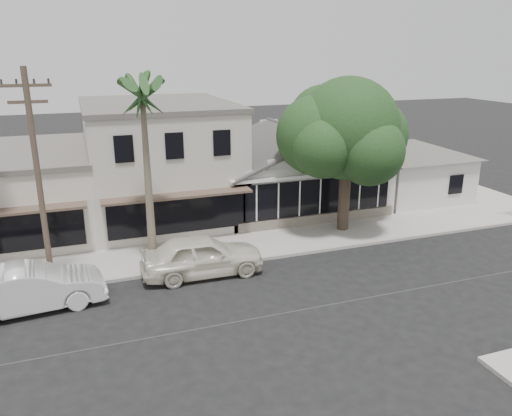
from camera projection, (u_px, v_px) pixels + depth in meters
name	position (u px, v px, depth m)	size (l,w,h in m)	color
ground	(300.00, 310.00, 19.16)	(140.00, 140.00, 0.00)	black
sidewalk_north	(78.00, 269.00, 22.62)	(90.00, 3.50, 0.15)	#9E9991
corner_shop	(291.00, 166.00, 31.16)	(10.40, 8.60, 5.10)	silver
side_cottage	(409.00, 176.00, 33.26)	(6.00, 6.00, 3.00)	silver
row_building_near	(160.00, 162.00, 29.32)	(8.00, 10.00, 6.50)	beige
utility_pole	(38.00, 178.00, 19.48)	(1.80, 0.24, 9.00)	brown
car_0	(202.00, 255.00, 21.96)	(2.16, 5.37, 1.83)	silver
car_1	(31.00, 288.00, 18.99)	(1.88, 5.39, 1.78)	silver
shade_tree	(344.00, 131.00, 26.07)	(7.51, 6.79, 8.33)	#48392B
palm_east	(142.00, 95.00, 20.47)	(2.76, 2.76, 9.08)	#726651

